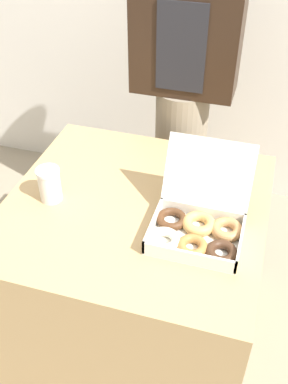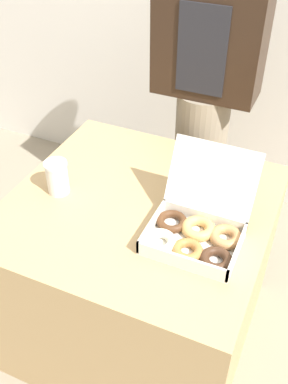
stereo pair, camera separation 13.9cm
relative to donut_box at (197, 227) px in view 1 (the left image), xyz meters
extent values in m
plane|color=gray|center=(-0.23, 0.09, -0.75)|extent=(14.00, 14.00, 0.00)
cube|color=tan|center=(-0.23, 0.09, -0.39)|extent=(0.90, 0.87, 0.72)
cube|color=white|center=(0.00, -0.02, -0.03)|extent=(0.29, 0.22, 0.01)
cube|color=white|center=(-0.14, -0.02, -0.01)|extent=(0.01, 0.22, 0.05)
cube|color=white|center=(0.14, -0.02, -0.01)|extent=(0.01, 0.22, 0.05)
cube|color=white|center=(0.00, -0.13, -0.01)|extent=(0.29, 0.01, 0.05)
cube|color=white|center=(0.00, 0.08, -0.01)|extent=(0.29, 0.01, 0.05)
cube|color=white|center=(0.00, 0.14, 0.11)|extent=(0.29, 0.11, 0.20)
torus|color=silver|center=(-0.09, -0.07, -0.01)|extent=(0.12, 0.12, 0.03)
torus|color=#4C2D19|center=(-0.09, 0.03, -0.02)|extent=(0.10, 0.10, 0.03)
torus|color=#A87038|center=(0.00, -0.07, -0.02)|extent=(0.13, 0.13, 0.03)
torus|color=tan|center=(0.00, 0.03, -0.01)|extent=(0.15, 0.15, 0.03)
torus|color=#422819|center=(0.09, -0.07, -0.02)|extent=(0.13, 0.13, 0.03)
torus|color=#B27F4C|center=(0.09, 0.03, -0.01)|extent=(0.12, 0.12, 0.03)
cylinder|color=silver|center=(-0.53, 0.03, 0.02)|extent=(0.08, 0.08, 0.11)
cylinder|color=white|center=(-0.53, 0.03, 0.08)|extent=(0.08, 0.08, 0.01)
cylinder|color=gray|center=(-0.22, 0.73, -0.33)|extent=(0.24, 0.24, 0.85)
cube|color=black|center=(-0.22, 0.73, 0.37)|extent=(0.44, 0.20, 0.55)
cube|color=#232328|center=(-0.22, 0.63, 0.32)|extent=(0.20, 0.01, 0.35)
camera|label=1|loc=(0.13, -1.04, 0.98)|focal=42.00mm
camera|label=2|loc=(0.26, -0.99, 0.98)|focal=42.00mm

